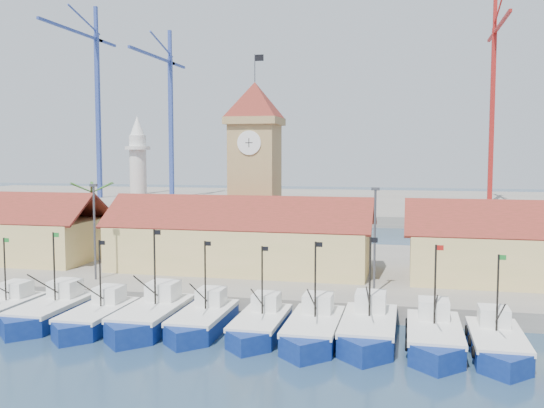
# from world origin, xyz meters

# --- Properties ---
(ground) EXTENTS (400.00, 400.00, 0.00)m
(ground) POSITION_xyz_m (0.00, 0.00, 0.00)
(ground) COLOR #1D374E
(ground) RESTS_ON ground
(quay) EXTENTS (140.00, 32.00, 1.50)m
(quay) POSITION_xyz_m (0.00, 24.00, 0.75)
(quay) COLOR gray
(quay) RESTS_ON ground
(terminal) EXTENTS (240.00, 80.00, 2.00)m
(terminal) POSITION_xyz_m (0.00, 110.00, 1.00)
(terminal) COLOR gray
(terminal) RESTS_ON ground
(boat_0) EXTENTS (3.36, 9.22, 6.97)m
(boat_0) POSITION_xyz_m (-15.07, 2.20, 0.72)
(boat_0) COLOR navy
(boat_0) RESTS_ON ground
(boat_1) EXTENTS (3.63, 9.94, 7.52)m
(boat_1) POSITION_xyz_m (-10.85, 2.51, 0.78)
(boat_1) COLOR navy
(boat_1) RESTS_ON ground
(boat_2) EXTENTS (3.41, 9.35, 7.07)m
(boat_2) POSITION_xyz_m (-6.53, 2.02, 0.73)
(boat_2) COLOR navy
(boat_2) RESTS_ON ground
(boat_3) EXTENTS (3.84, 10.52, 7.96)m
(boat_3) POSITION_xyz_m (-2.37, 2.80, 0.82)
(boat_3) COLOR navy
(boat_3) RESTS_ON ground
(boat_4) EXTENTS (3.45, 9.45, 7.15)m
(boat_4) POSITION_xyz_m (1.72, 2.96, 0.74)
(boat_4) COLOR navy
(boat_4) RESTS_ON ground
(boat_5) EXTENTS (3.35, 9.16, 6.93)m
(boat_5) POSITION_xyz_m (6.24, 2.74, 0.72)
(boat_5) COLOR navy
(boat_5) RESTS_ON ground
(boat_6) EXTENTS (3.61, 9.89, 7.48)m
(boat_6) POSITION_xyz_m (10.27, 2.29, 0.77)
(boat_6) COLOR navy
(boat_6) RESTS_ON ground
(boat_7) EXTENTS (3.79, 10.37, 7.85)m
(boat_7) POSITION_xyz_m (14.11, 3.04, 0.81)
(boat_7) COLOR navy
(boat_7) RESTS_ON ground
(boat_8) EXTENTS (3.64, 9.96, 7.54)m
(boat_8) POSITION_xyz_m (18.62, 2.32, 0.78)
(boat_8) COLOR navy
(boat_8) RESTS_ON ground
(boat_9) EXTENTS (3.41, 9.34, 7.07)m
(boat_9) POSITION_xyz_m (22.63, 1.87, 0.73)
(boat_9) COLOR navy
(boat_9) RESTS_ON ground
(hall_center) EXTENTS (27.04, 10.13, 7.61)m
(hall_center) POSITION_xyz_m (0.00, 20.00, 3.99)
(hall_center) COLOR #E4C17D
(hall_center) RESTS_ON quay
(clock_tower) EXTENTS (5.80, 5.80, 22.70)m
(clock_tower) POSITION_xyz_m (0.00, 26.00, 11.96)
(clock_tower) COLOR tan
(clock_tower) RESTS_ON quay
(minaret) EXTENTS (3.00, 3.00, 16.30)m
(minaret) POSITION_xyz_m (-15.00, 28.00, 9.73)
(minaret) COLOR silver
(minaret) RESTS_ON quay
(palm_tree) EXTENTS (5.60, 5.03, 8.39)m
(palm_tree) POSITION_xyz_m (-20.00, 26.00, 6.25)
(palm_tree) COLOR brown
(palm_tree) RESTS_ON quay
(lamp_posts) EXTENTS (80.70, 0.25, 9.03)m
(lamp_posts) POSITION_xyz_m (0.50, 12.00, 6.48)
(lamp_posts) COLOR #3F3F44
(lamp_posts) RESTS_ON quay
(crane_blue_far) EXTENTS (1.00, 34.74, 47.93)m
(crane_blue_far) POSITION_xyz_m (-60.45, 100.46, 28.75)
(crane_blue_far) COLOR #314697
(crane_blue_far) RESTS_ON terminal
(crane_blue_near) EXTENTS (1.00, 33.43, 42.51)m
(crane_blue_near) POSITION_xyz_m (-43.23, 106.50, 25.66)
(crane_blue_near) COLOR #314697
(crane_blue_near) RESTS_ON terminal
(crane_red_right) EXTENTS (1.00, 31.80, 46.00)m
(crane_red_right) POSITION_xyz_m (34.75, 103.81, 27.43)
(crane_red_right) COLOR maroon
(crane_red_right) RESTS_ON terminal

